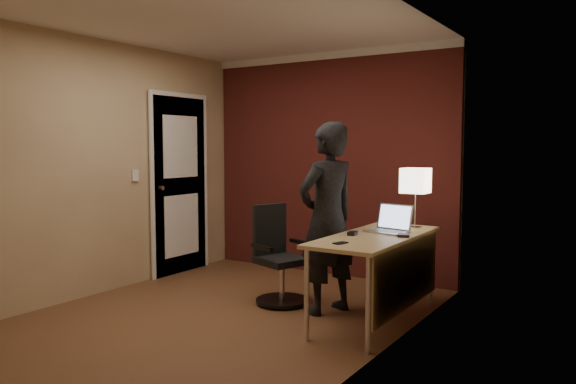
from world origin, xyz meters
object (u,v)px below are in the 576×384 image
(office_chair, at_px, (278,261))
(laptop, at_px, (391,224))
(mouse, at_px, (352,233))
(desk_lamp, at_px, (415,181))
(wallet, at_px, (404,235))
(person, at_px, (327,218))
(phone, at_px, (340,243))
(desk, at_px, (384,251))

(office_chair, bearing_deg, laptop, 9.58)
(mouse, height_order, office_chair, office_chair)
(desk_lamp, relative_size, wallet, 4.86)
(person, bearing_deg, desk_lamp, 148.60)
(desk_lamp, height_order, office_chair, desk_lamp)
(phone, bearing_deg, desk_lamp, 93.38)
(office_chair, xyz_separation_m, person, (0.52, -0.02, 0.44))
(wallet, bearing_deg, desk_lamp, 99.64)
(desk_lamp, distance_m, person, 0.85)
(laptop, height_order, wallet, laptop)
(mouse, distance_m, person, 0.36)
(wallet, bearing_deg, mouse, -158.21)
(desk_lamp, height_order, mouse, desk_lamp)
(mouse, height_order, person, person)
(laptop, height_order, person, person)
(wallet, bearing_deg, laptop, 135.20)
(wallet, distance_m, person, 0.70)
(desk, height_order, laptop, laptop)
(laptop, distance_m, office_chair, 1.12)
(mouse, distance_m, wallet, 0.41)
(wallet, distance_m, office_chair, 1.27)
(phone, relative_size, office_chair, 0.13)
(desk_lamp, height_order, phone, desk_lamp)
(phone, xyz_separation_m, person, (-0.41, 0.55, 0.10))
(phone, xyz_separation_m, office_chair, (-0.93, 0.57, -0.34))
(laptop, distance_m, phone, 0.76)
(desk, relative_size, office_chair, 1.68)
(mouse, height_order, wallet, mouse)
(wallet, relative_size, office_chair, 0.12)
(laptop, xyz_separation_m, wallet, (0.19, -0.19, -0.05))
(wallet, height_order, office_chair, office_chair)
(desk_lamp, distance_m, office_chair, 1.44)
(desk, relative_size, mouse, 15.00)
(phone, distance_m, person, 0.70)
(laptop, height_order, mouse, laptop)
(desk, bearing_deg, phone, -104.00)
(person, bearing_deg, office_chair, -72.63)
(laptop, bearing_deg, phone, -97.37)
(desk, xyz_separation_m, office_chair, (-1.06, 0.05, -0.21))
(phone, relative_size, wallet, 1.05)
(office_chair, bearing_deg, person, -2.08)
(desk, bearing_deg, person, 176.54)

